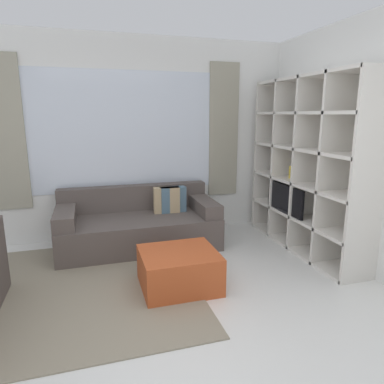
# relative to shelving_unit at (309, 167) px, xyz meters

# --- Properties ---
(ground_plane) EXTENTS (16.00, 16.00, 0.00)m
(ground_plane) POSITION_rel_shelving_unit_xyz_m (-2.12, -1.59, -1.05)
(ground_plane) COLOR silver
(wall_back) EXTENTS (5.80, 0.11, 2.70)m
(wall_back) POSITION_rel_shelving_unit_xyz_m (-2.12, 1.19, 0.31)
(wall_back) COLOR white
(wall_back) RESTS_ON ground_plane
(wall_right) EXTENTS (0.07, 3.95, 2.70)m
(wall_right) POSITION_rel_shelving_unit_xyz_m (0.22, -0.22, 0.30)
(wall_right) COLOR white
(wall_right) RESTS_ON ground_plane
(area_rug) EXTENTS (2.23, 2.33, 0.01)m
(area_rug) POSITION_rel_shelving_unit_xyz_m (-2.76, -0.30, -1.04)
(area_rug) COLOR gray
(area_rug) RESTS_ON ground_plane
(shelving_unit) EXTENTS (0.43, 2.00, 2.12)m
(shelving_unit) POSITION_rel_shelving_unit_xyz_m (0.00, 0.00, 0.00)
(shelving_unit) COLOR silver
(shelving_unit) RESTS_ON ground_plane
(couch_main) EXTENTS (1.99, 0.93, 0.74)m
(couch_main) POSITION_rel_shelving_unit_xyz_m (-2.02, 0.68, -0.77)
(couch_main) COLOR #564C47
(couch_main) RESTS_ON ground_plane
(ottoman) EXTENTS (0.74, 0.65, 0.37)m
(ottoman) POSITION_rel_shelving_unit_xyz_m (-1.81, -0.56, -0.86)
(ottoman) COLOR #B74C23
(ottoman) RESTS_ON ground_plane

